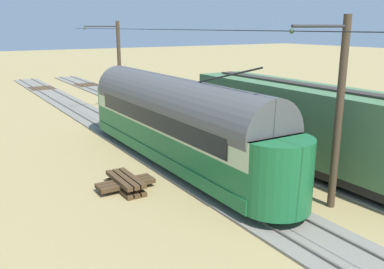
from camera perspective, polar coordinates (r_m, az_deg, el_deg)
The scene contains 8 objects.
ground_plane at distance 21.08m, azimuth 5.10°, elevation -3.66°, with size 220.00×220.00×0.00m, color #9E8956.
track_streetcar_siding at distance 22.83m, azimuth 9.74°, elevation -2.23°, with size 2.80×80.00×0.18m.
track_adjacent_siding at distance 19.98m, azimuth -1.29°, elevation -4.48°, with size 2.80×80.00×0.18m.
vintage_streetcar at distance 20.02m, azimuth -2.43°, elevation 2.10°, with size 2.65×16.84×5.10m.
coach_adjacent at distance 20.52m, azimuth 14.68°, elevation 1.67°, with size 2.96×13.43×3.85m.
catenary_pole_foreground at distance 32.72m, azimuth -10.11°, elevation 9.30°, with size 2.78×0.28×7.03m.
catenary_pole_mid_near at distance 15.63m, azimuth 19.47°, elevation 2.98°, with size 2.78×0.28×7.03m.
spare_tie_stack at distance 17.60m, azimuth -9.15°, elevation -6.64°, with size 2.40×2.40×0.54m.
Camera 1 is at (12.04, 15.99, 6.61)m, focal length 38.65 mm.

